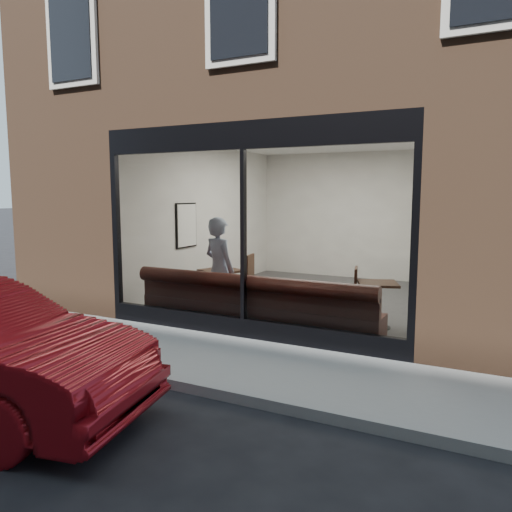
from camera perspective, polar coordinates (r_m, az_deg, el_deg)
The scene contains 21 objects.
ground at distance 6.02m, azimuth -11.01°, elevation -14.09°, with size 120.00×120.00×0.00m, color black.
sidewalk_near at distance 6.79m, azimuth -5.71°, elevation -11.46°, with size 40.00×2.00×0.01m, color gray.
kerb_near at distance 5.97m, azimuth -11.33°, elevation -13.70°, with size 40.00×0.10×0.12m, color gray.
host_building_pier_left at distance 14.37m, azimuth -3.31°, elevation 4.93°, with size 2.50×12.00×3.20m, color brown.
host_building_backfill at distance 15.80m, azimuth 14.26°, elevation 4.93°, with size 5.00×6.00×3.20m, color brown.
cafe_floor at distance 10.26m, azimuth 6.49°, elevation -4.95°, with size 6.00×6.00×0.00m, color #2D2D30.
cafe_ceiling at distance 10.08m, azimuth 6.75°, elevation 12.96°, with size 6.00×6.00×0.00m, color white.
cafe_wall_back at distance 12.88m, azimuth 11.28°, elevation 4.54°, with size 5.00×5.00×0.00m, color beige.
cafe_wall_left at distance 11.16m, azimuth -5.49°, elevation 4.24°, with size 6.00×6.00×0.00m, color beige.
cafe_wall_right at distance 9.47m, azimuth 20.90°, elevation 3.27°, with size 6.00×6.00×0.00m, color beige.
storefront_kick at distance 7.61m, azimuth -1.41°, elevation -8.22°, with size 5.00×0.10×0.30m, color black.
storefront_header at distance 7.38m, azimuth -1.48°, elevation 13.64°, with size 5.00×0.10×0.40m, color black.
storefront_mullion at distance 7.36m, azimuth -1.44°, elevation 2.35°, with size 0.06×0.10×2.50m, color black.
storefront_glass at distance 7.33m, azimuth -1.55°, elevation 2.33°, with size 4.80×4.80×0.00m, color white.
banquette at distance 7.93m, azimuth -0.03°, elevation -7.01°, with size 4.00×0.55×0.45m, color #3B1B15.
person at distance 8.41m, azimuth -4.21°, elevation -1.59°, with size 0.65×0.43×1.78m, color #9DB1D1.
cafe_table_left at distance 9.29m, azimuth -4.02°, elevation -1.68°, with size 0.65×0.65×0.04m, color black.
cafe_table_right at distance 8.20m, azimuth 13.77°, elevation -3.07°, with size 0.60×0.60×0.04m, color black.
cafe_chair_left at distance 10.14m, azimuth -1.69°, elevation -3.77°, with size 0.45×0.45×0.04m, color black.
cafe_chair_right at distance 8.55m, azimuth 9.98°, elevation -5.97°, with size 0.45×0.45×0.04m, color black.
wall_poster at distance 10.41m, azimuth -7.90°, elevation 3.50°, with size 0.02×0.65×0.86m, color white.
Camera 1 is at (3.49, -4.40, 2.18)m, focal length 35.00 mm.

